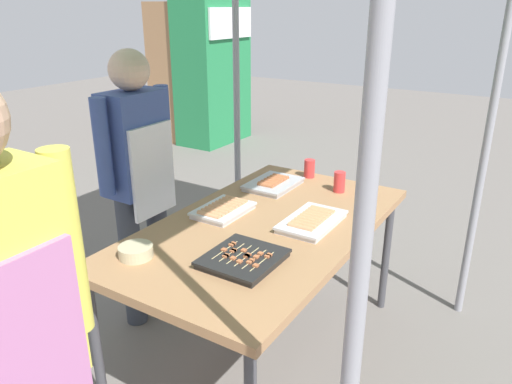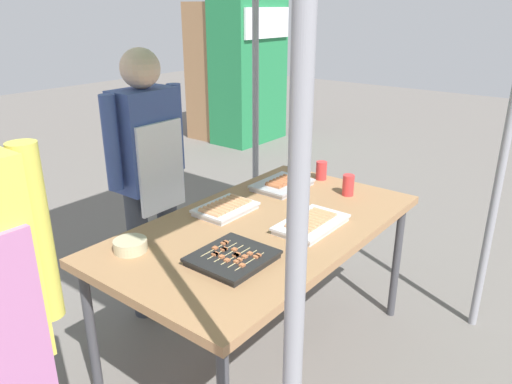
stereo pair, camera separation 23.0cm
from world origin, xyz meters
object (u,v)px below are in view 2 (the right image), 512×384
tray_grilled_sausages (282,184)px  neighbor_stall_left (249,68)px  tray_spring_rolls (226,208)px  drink_cup_by_wok (348,185)px  condiment_bowl (130,245)px  drink_cup_near_edge (321,170)px  vendor_woman (149,166)px  stall_table (264,234)px  neighbor_stall_right (224,72)px  tray_pork_links (311,223)px  tray_meat_skewers (233,258)px

tray_grilled_sausages → neighbor_stall_left: (2.91, 2.60, 0.19)m
tray_spring_rolls → neighbor_stall_left: (3.37, 2.57, 0.18)m
tray_grilled_sausages → drink_cup_by_wok: 0.37m
condiment_bowl → drink_cup_near_edge: size_ratio=1.30×
drink_cup_by_wok → vendor_woman: vendor_woman is taller
stall_table → drink_cup_near_edge: size_ratio=14.67×
drink_cup_by_wok → drink_cup_near_edge: bearing=61.6°
drink_cup_by_wok → neighbor_stall_right: 4.29m
condiment_bowl → neighbor_stall_left: size_ratio=0.07×
tray_grilled_sausages → drink_cup_by_wok: bearing=-69.8°
condiment_bowl → neighbor_stall_left: bearing=32.8°
vendor_woman → neighbor_stall_left: 3.97m
tray_spring_rolls → drink_cup_by_wok: drink_cup_by_wok is taller
tray_pork_links → tray_meat_skewers: bearing=170.9°
tray_meat_skewers → vendor_woman: 0.96m
condiment_bowl → drink_cup_by_wok: bearing=-19.7°
tray_grilled_sausages → condiment_bowl: bearing=176.4°
stall_table → tray_pork_links: (0.10, -0.20, 0.07)m
stall_table → tray_grilled_sausages: (0.45, 0.22, 0.07)m
tray_pork_links → vendor_woman: vendor_woman is taller
stall_table → neighbor_stall_left: 4.39m
condiment_bowl → neighbor_stall_right: neighbor_stall_right is taller
tray_pork_links → tray_grilled_sausages: bearing=49.8°
stall_table → neighbor_stall_left: size_ratio=0.84×
tray_grilled_sausages → drink_cup_by_wok: (0.13, -0.35, 0.04)m
stall_table → tray_spring_rolls: tray_spring_rolls is taller
tray_meat_skewers → drink_cup_near_edge: (1.09, 0.24, 0.04)m
tray_pork_links → neighbor_stall_right: size_ratio=0.21×
tray_grilled_sausages → tray_spring_rolls: size_ratio=1.10×
tray_pork_links → drink_cup_by_wok: bearing=7.8°
tray_pork_links → neighbor_stall_right: (3.20, 3.38, 0.12)m
vendor_woman → neighbor_stall_left: size_ratio=0.80×
drink_cup_near_edge → neighbor_stall_left: neighbor_stall_left is taller
tray_grilled_sausages → drink_cup_by_wok: drink_cup_by_wok is taller
vendor_woman → neighbor_stall_left: neighbor_stall_left is taller
neighbor_stall_right → tray_meat_skewers: bearing=-138.0°
tray_pork_links → drink_cup_near_edge: bearing=27.3°
stall_table → condiment_bowl: 0.64m
condiment_bowl → drink_cup_near_edge: 1.30m
tray_meat_skewers → neighbor_stall_left: 4.76m
tray_grilled_sausages → tray_meat_skewers: (-0.83, -0.34, -0.00)m
tray_grilled_sausages → neighbor_stall_right: size_ratio=0.19×
stall_table → vendor_woman: (-0.04, 0.77, 0.20)m
vendor_woman → neighbor_stall_right: bearing=-144.1°
tray_grilled_sausages → tray_pork_links: 0.54m
tray_spring_rolls → condiment_bowl: (-0.56, 0.04, 0.00)m
condiment_bowl → neighbor_stall_right: bearing=36.9°
tray_meat_skewers → drink_cup_by_wok: size_ratio=2.67×
condiment_bowl → tray_pork_links: bearing=-35.4°
neighbor_stall_left → drink_cup_by_wok: bearing=-133.4°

